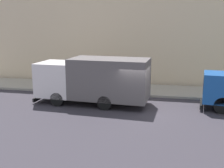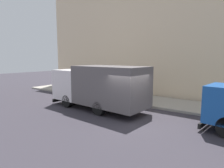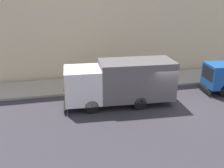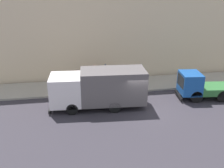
{
  "view_description": "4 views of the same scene",
  "coord_description": "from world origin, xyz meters",
  "views": [
    {
      "loc": [
        -15.75,
        -1.51,
        5.02
      ],
      "look_at": [
        1.34,
        2.06,
        1.2
      ],
      "focal_mm": 44.58,
      "sensor_mm": 36.0,
      "label": 1
    },
    {
      "loc": [
        -9.07,
        -5.28,
        3.42
      ],
      "look_at": [
        1.56,
        2.58,
        1.66
      ],
      "focal_mm": 31.13,
      "sensor_mm": 36.0,
      "label": 2
    },
    {
      "loc": [
        -14.43,
        7.23,
        7.06
      ],
      "look_at": [
        1.57,
        3.49,
        1.14
      ],
      "focal_mm": 40.98,
      "sensor_mm": 36.0,
      "label": 3
    },
    {
      "loc": [
        -16.94,
        5.05,
        8.73
      ],
      "look_at": [
        1.34,
        2.04,
        1.56
      ],
      "focal_mm": 41.08,
      "sensor_mm": 36.0,
      "label": 4
    }
  ],
  "objects": [
    {
      "name": "pedestrian_standing",
      "position": [
        5.73,
        2.98,
        1.08
      ],
      "size": [
        0.4,
        0.4,
        1.71
      ],
      "rotation": [
        0.0,
        0.0,
        5.01
      ],
      "color": "#514A43",
      "rests_on": "sidewalk"
    },
    {
      "name": "traffic_cone_orange",
      "position": [
        3.55,
        6.51,
        0.53
      ],
      "size": [
        0.52,
        0.52,
        0.74
      ],
      "primitive_type": "cone",
      "color": "orange",
      "rests_on": "sidewalk"
    },
    {
      "name": "small_flatbed_truck",
      "position": [
        1.01,
        -5.35,
        1.03
      ],
      "size": [
        2.47,
        5.2,
        2.18
      ],
      "rotation": [
        0.0,
        0.0,
        -0.11
      ],
      "color": "#1951A4",
      "rests_on": "ground"
    },
    {
      "name": "pedestrian_walking",
      "position": [
        3.85,
        5.05,
        1.02
      ],
      "size": [
        0.39,
        0.39,
        1.64
      ],
      "rotation": [
        0.0,
        0.0,
        3.2
      ],
      "color": "black",
      "rests_on": "sidewalk"
    },
    {
      "name": "building_facade",
      "position": [
        7.05,
        0.0,
        5.3
      ],
      "size": [
        0.5,
        30.0,
        10.6
      ],
      "primitive_type": "cube",
      "color": "beige",
      "rests_on": "ground"
    },
    {
      "name": "sidewalk",
      "position": [
        4.77,
        0.0,
        0.08
      ],
      "size": [
        3.55,
        30.0,
        0.16
      ],
      "primitive_type": "cube",
      "color": "#A8A093",
      "rests_on": "ground"
    },
    {
      "name": "large_utility_truck",
      "position": [
        0.73,
        3.11,
        1.6
      ],
      "size": [
        2.84,
        7.28,
        2.92
      ],
      "rotation": [
        0.0,
        0.0,
        -0.06
      ],
      "color": "white",
      "rests_on": "ground"
    },
    {
      "name": "ground",
      "position": [
        0.0,
        0.0,
        0.0
      ],
      "size": [
        80.0,
        80.0,
        0.0
      ],
      "primitive_type": "plane",
      "color": "#35313A"
    },
    {
      "name": "street_sign_post",
      "position": [
        3.33,
        2.28,
        1.6
      ],
      "size": [
        0.44,
        0.08,
        2.44
      ],
      "color": "#4C5156",
      "rests_on": "sidewalk"
    }
  ]
}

